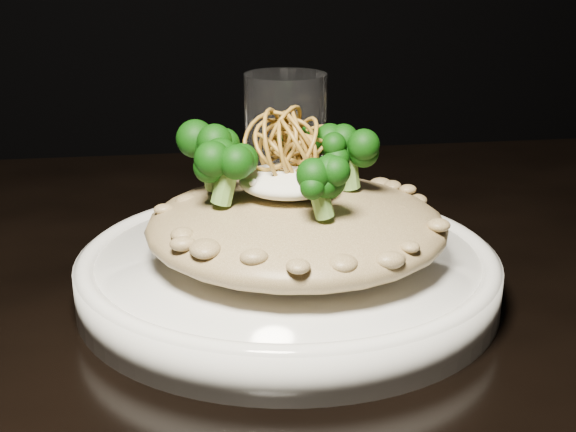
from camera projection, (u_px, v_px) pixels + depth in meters
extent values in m
cube|color=black|center=(392.00, 328.00, 0.53)|extent=(1.10, 0.80, 0.04)
cylinder|color=white|center=(288.00, 275.00, 0.52)|extent=(0.27, 0.27, 0.03)
ellipsoid|color=brown|center=(296.00, 225.00, 0.51)|extent=(0.19, 0.19, 0.04)
ellipsoid|color=white|center=(289.00, 181.00, 0.50)|extent=(0.06, 0.06, 0.02)
cylinder|color=silver|center=(286.00, 146.00, 0.66)|extent=(0.08, 0.08, 0.12)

